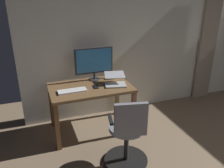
% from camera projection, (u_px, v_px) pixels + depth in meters
% --- Properties ---
extents(back_room_partition, '(5.85, 0.10, 2.76)m').
position_uv_depth(back_room_partition, '(182.00, 31.00, 4.27)').
color(back_room_partition, silver).
rests_on(back_room_partition, ground).
extents(curtain_right_panel, '(0.37, 0.06, 2.31)m').
position_uv_depth(curtain_right_panel, '(208.00, 42.00, 4.44)').
color(curtain_right_panel, gray).
rests_on(curtain_right_panel, ground).
extents(desk, '(1.21, 0.75, 0.74)m').
position_uv_depth(desk, '(91.00, 93.00, 3.47)').
color(desk, brown).
rests_on(desk, ground).
extents(office_chair, '(0.56, 0.56, 0.95)m').
position_uv_depth(office_chair, '(128.00, 135.00, 2.77)').
color(office_chair, black).
rests_on(office_chair, ground).
extents(computer_monitor, '(0.61, 0.18, 0.52)m').
position_uv_depth(computer_monitor, '(94.00, 62.00, 3.59)').
color(computer_monitor, '#333338').
rests_on(computer_monitor, desk).
extents(computer_keyboard, '(0.40, 0.15, 0.02)m').
position_uv_depth(computer_keyboard, '(72.00, 91.00, 3.24)').
color(computer_keyboard, white).
rests_on(computer_keyboard, desk).
extents(laptop, '(0.38, 0.40, 0.16)m').
position_uv_depth(laptop, '(115.00, 81.00, 3.48)').
color(laptop, '#B7BCC1').
rests_on(laptop, desk).
extents(cell_phone_face_up, '(0.08, 0.15, 0.01)m').
position_uv_depth(cell_phone_face_up, '(96.00, 87.00, 3.40)').
color(cell_phone_face_up, black).
rests_on(cell_phone_face_up, desk).
extents(mug_coffee, '(0.13, 0.08, 0.11)m').
position_uv_depth(mug_coffee, '(114.00, 75.00, 3.73)').
color(mug_coffee, gold).
rests_on(mug_coffee, desk).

